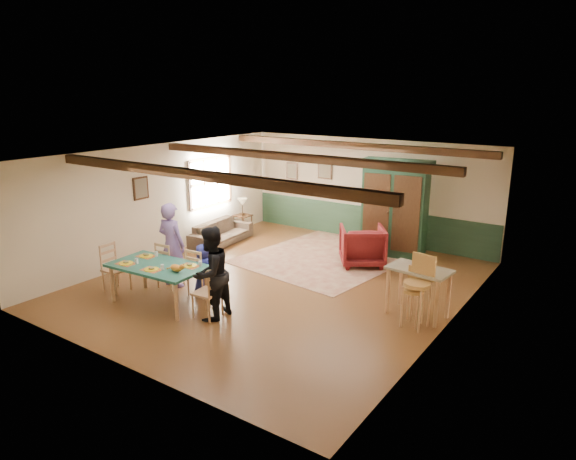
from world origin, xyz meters
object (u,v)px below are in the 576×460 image
Objects in this scene: person_child at (204,269)px; table_lamp at (242,207)px; dining_table at (159,284)px; person_man at (172,245)px; dining_chair_end_right at (207,291)px; end_table at (243,224)px; armchair at (362,246)px; counter_table at (418,292)px; dining_chair_far_left at (170,264)px; cat at (176,267)px; dining_chair_end_left at (116,268)px; sofa at (221,232)px; armoire at (395,208)px; person_woman at (211,273)px; bar_stool_left at (413,297)px; dining_chair_far_right at (201,271)px; bar_stool_right at (416,292)px.

person_child is 4.46m from table_lamp.
person_man is (-0.46, 0.79, 0.50)m from dining_table.
dining_chair_end_right reaches higher than end_table.
counter_table is at bearing 102.17° from armchair.
person_man reaches higher than dining_table.
dining_chair_far_left is 4.34m from armchair.
dining_chair_end_left is at bearing 176.63° from cat.
sofa reaches higher than end_table.
cat reaches higher than end_table.
sofa is at bearing 4.33° from dining_chair_end_left.
armoire is at bearing -37.64° from dining_chair_end_left.
dining_chair_end_left is at bearing -90.00° from person_woman.
armchair is at bearing -7.75° from table_lamp.
cat is 0.36× the size of bar_stool_left.
dining_chair_far_right is at bearing 90.00° from person_child.
person_child reaches higher than end_table.
armchair is (0.89, 4.10, -0.38)m from person_woman.
dining_chair_end_right is 5.54m from end_table.
sofa is at bearing -143.86° from person_woman.
person_child reaches higher than dining_chair_far_left.
person_woman is 0.72m from cat.
sofa is 1.82× the size of counter_table.
dining_chair_far_right and dining_chair_end_right have the same top height.
dining_chair_end_right is at bearing 152.70° from person_man.
person_child is 4.05m from bar_stool_left.
table_lamp reaches higher than sofa.
dining_chair_end_left is 4.84m from table_lamp.
armoire is 3.95m from bar_stool_left.
dining_chair_end_left is 0.55× the size of person_man.
armoire is at bearing 120.36° from counter_table.
dining_chair_far_left is at bearing -114.92° from dining_chair_end_right.
table_lamp is (-1.83, 4.72, 0.38)m from dining_table.
person_man is (-0.00, 0.08, 0.39)m from dining_chair_far_left.
dining_table is at bearing 169.70° from cat.
dining_chair_end_right is 3.58m from bar_stool_left.
end_table is at bearing 161.61° from bar_stool_right.
dining_chair_far_right is 0.55× the size of person_man.
end_table is 6.55m from counter_table.
dining_table is at bearing -90.00° from dining_chair_end_left.
dining_chair_far_left is at bearing -71.00° from end_table.
dining_chair_far_right is 0.95× the size of person_child.
sofa is at bearing 117.70° from cat.
dining_chair_far_right reaches higher than cat.
dining_chair_end_right is 0.41× the size of armoire.
bar_stool_left is 0.16m from bar_stool_right.
dining_chair_end_left is at bearing 27.30° from person_child.
bar_stool_left reaches higher than dining_chair_end_right.
dining_chair_far_right is 5.02m from armoire.
person_woman reaches higher than dining_chair_end_right.
table_lamp is at bearing -149.71° from person_woman.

